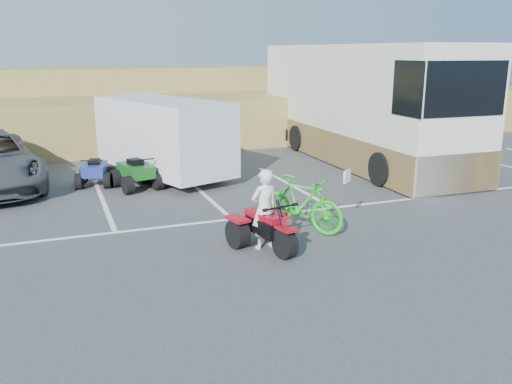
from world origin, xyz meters
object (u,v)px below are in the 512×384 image
object	(u,v)px
quad_atv_green	(137,188)
cargo_trailer	(163,135)
quad_atv_blue	(96,185)
rider	(264,209)
green_dirt_bike	(301,204)
red_trike_atv	(268,250)
rv_motorhome	(357,111)

from	to	relation	value
quad_atv_green	cargo_trailer	bearing A→B (deg)	36.79
cargo_trailer	quad_atv_blue	bearing A→B (deg)	172.16
cargo_trailer	quad_atv_blue	size ratio (longest dim) A/B	4.19
rider	quad_atv_green	xyz separation A→B (m)	(-1.65, 5.84, -0.81)
green_dirt_bike	cargo_trailer	world-z (taller)	cargo_trailer
red_trike_atv	rv_motorhome	xyz separation A→B (m)	(6.56, 7.60, 1.75)
cargo_trailer	rv_motorhome	distance (m)	7.19
rider	cargo_trailer	world-z (taller)	cargo_trailer
rv_motorhome	quad_atv_blue	world-z (taller)	rv_motorhome
rv_motorhome	cargo_trailer	bearing A→B (deg)	-175.79
cargo_trailer	rv_motorhome	world-z (taller)	rv_motorhome
rider	rv_motorhome	bearing A→B (deg)	-144.42
cargo_trailer	quad_atv_blue	distance (m)	2.55
quad_atv_blue	quad_atv_green	distance (m)	1.36
red_trike_atv	rv_motorhome	size ratio (longest dim) A/B	0.14
rider	red_trike_atv	bearing A→B (deg)	90.00
green_dirt_bike	quad_atv_green	world-z (taller)	green_dirt_bike
quad_atv_blue	quad_atv_green	xyz separation A→B (m)	(1.07, -0.84, 0.00)
red_trike_atv	green_dirt_bike	size ratio (longest dim) A/B	0.77
cargo_trailer	rv_motorhome	size ratio (longest dim) A/B	0.49
red_trike_atv	cargo_trailer	world-z (taller)	cargo_trailer
green_dirt_bike	quad_atv_blue	world-z (taller)	green_dirt_bike
rv_motorhome	quad_atv_blue	distance (m)	9.51
quad_atv_blue	quad_atv_green	world-z (taller)	quad_atv_green
cargo_trailer	rv_motorhome	xyz separation A→B (m)	(7.17, 0.33, 0.44)
rider	green_dirt_bike	size ratio (longest dim) A/B	0.79
rider	quad_atv_green	world-z (taller)	rider
green_dirt_bike	rv_motorhome	distance (m)	8.72
rider	quad_atv_green	size ratio (longest dim) A/B	1.10
rider	rv_motorhome	world-z (taller)	rv_motorhome
rv_motorhome	quad_atv_green	world-z (taller)	rv_motorhome
red_trike_atv	quad_atv_green	size ratio (longest dim) A/B	1.07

